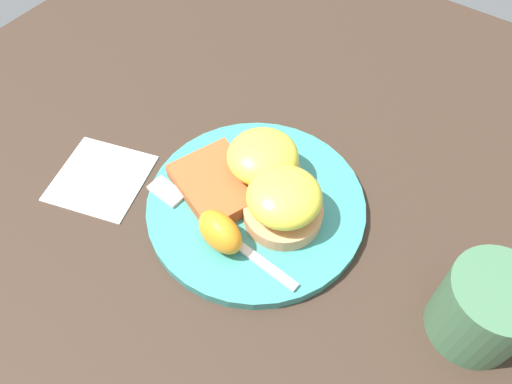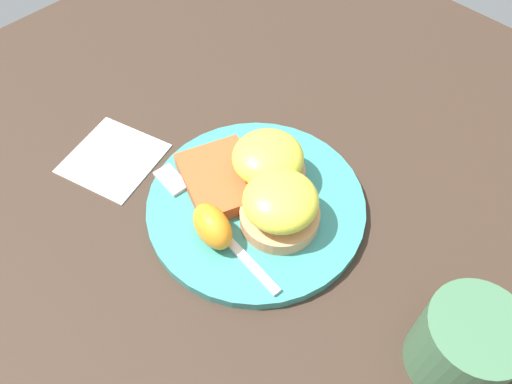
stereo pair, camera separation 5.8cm
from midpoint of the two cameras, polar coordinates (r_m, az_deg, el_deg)
name	(u,v)px [view 1 (the left image)]	position (r m, az deg, el deg)	size (l,w,h in m)	color
ground_plane	(256,209)	(0.61, -2.73, -2.09)	(1.10, 1.10, 0.00)	#38281E
plate	(256,205)	(0.60, -2.75, -1.71)	(0.26, 0.26, 0.01)	teal
sandwich_benedict_left	(286,200)	(0.56, 0.50, -1.11)	(0.09, 0.09, 0.06)	tan
sandwich_benedict_right	(263,162)	(0.59, -2.02, 3.24)	(0.09, 0.09, 0.06)	tan
hashbrown_patty	(217,184)	(0.60, -7.18, 0.72)	(0.10, 0.08, 0.02)	#B35329
orange_wedge	(220,232)	(0.55, -7.18, -4.75)	(0.06, 0.04, 0.04)	orange
fork	(210,224)	(0.58, -8.13, -3.84)	(0.22, 0.04, 0.00)	silver
cup	(485,310)	(0.53, 21.90, -12.60)	(0.12, 0.09, 0.09)	#42704C
napkin	(101,178)	(0.67, -19.73, 1.40)	(0.11, 0.11, 0.00)	white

